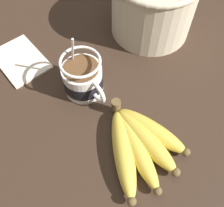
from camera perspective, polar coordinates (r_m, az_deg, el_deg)
The scene contains 5 objects.
table at distance 56.82cm, azimuth -3.61°, elevation -2.93°, with size 139.06×139.06×3.89cm.
coffee_mug at distance 55.43cm, azimuth -6.61°, elevation 5.60°, with size 12.87×8.88×14.61cm.
banana_bunch at distance 49.95cm, azimuth 6.15°, elevation -8.92°, with size 19.82×17.60×4.40cm.
woven_basket at distance 67.73cm, azimuth 9.40°, elevation 21.63°, with size 21.82×21.82×15.59cm.
napkin at distance 67.64cm, azimuth -20.21°, elevation 9.32°, with size 14.93×10.68×0.60cm.
Camera 1 is at (23.80, -14.24, 51.53)cm, focal length 40.00 mm.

